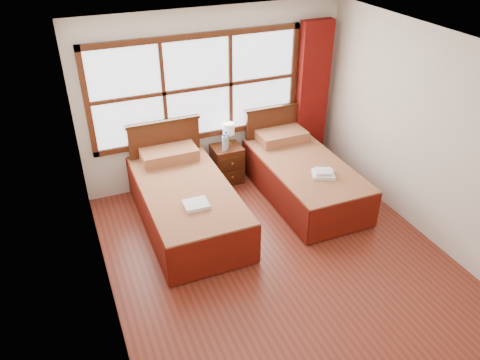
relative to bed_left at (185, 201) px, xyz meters
name	(u,v)px	position (x,y,z in m)	size (l,w,h in m)	color
floor	(279,259)	(0.82, -1.20, -0.34)	(4.50, 4.50, 0.00)	maroon
ceiling	(290,50)	(0.82, -1.20, 2.26)	(4.50, 4.50, 0.00)	white
wall_back	(214,98)	(0.82, 1.05, 0.96)	(4.00, 4.00, 0.00)	silver
wall_left	(97,208)	(-1.18, -1.20, 0.96)	(4.50, 4.50, 0.00)	silver
wall_right	(428,137)	(2.82, -1.20, 0.96)	(4.50, 4.50, 0.00)	silver
window	(198,88)	(0.57, 1.02, 1.16)	(3.16, 0.06, 1.56)	white
curtain	(312,94)	(2.42, 0.91, 0.83)	(0.50, 0.16, 2.30)	maroon
bed_left	(185,201)	(0.00, 0.00, 0.00)	(1.15, 2.23, 1.12)	#3A1C0C
bed_right	(302,175)	(1.79, 0.00, -0.02)	(1.09, 2.12, 1.06)	#3A1C0C
nightstand	(227,164)	(0.92, 0.80, -0.05)	(0.44, 0.44, 0.59)	#49200F
towels_left	(196,204)	(-0.01, -0.54, 0.28)	(0.30, 0.27, 0.05)	white
towels_right	(323,173)	(1.84, -0.47, 0.26)	(0.37, 0.35, 0.09)	white
lamp	(229,129)	(0.98, 0.90, 0.49)	(0.17, 0.17, 0.34)	gold
bottle_near	(224,143)	(0.84, 0.72, 0.37)	(0.07, 0.07, 0.26)	silver
bottle_far	(226,141)	(0.89, 0.77, 0.37)	(0.07, 0.07, 0.28)	silver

